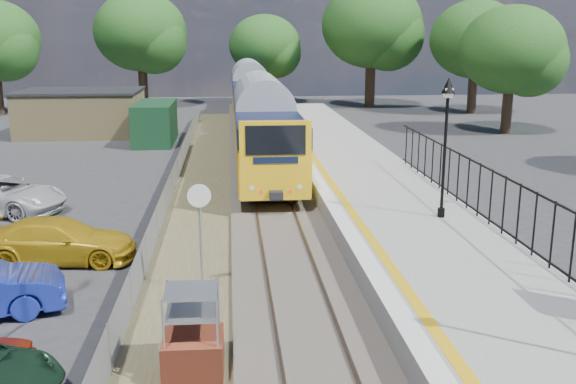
{
  "coord_description": "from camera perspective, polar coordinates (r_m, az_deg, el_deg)",
  "views": [
    {
      "loc": [
        -1.66,
        -14.08,
        6.79
      ],
      "look_at": [
        0.11,
        5.46,
        2.0
      ],
      "focal_mm": 40.0,
      "sensor_mm": 36.0,
      "label": 1
    }
  ],
  "objects": [
    {
      "name": "ground",
      "position": [
        15.72,
        1.42,
        -11.88
      ],
      "size": [
        120.0,
        120.0,
        0.0
      ],
      "primitive_type": "plane",
      "color": "#2D2D30",
      "rests_on": "ground"
    },
    {
      "name": "track_bed",
      "position": [
        24.71,
        -2.24,
        -2.02
      ],
      "size": [
        5.9,
        80.0,
        0.29
      ],
      "color": "#473F38",
      "rests_on": "ground"
    },
    {
      "name": "platform",
      "position": [
        23.71,
        9.33,
        -1.98
      ],
      "size": [
        5.0,
        70.0,
        0.9
      ],
      "primitive_type": "cube",
      "color": "gray",
      "rests_on": "ground"
    },
    {
      "name": "platform_edge",
      "position": [
        23.16,
        4.42,
        -1.04
      ],
      "size": [
        0.9,
        70.0,
        0.01
      ],
      "color": "silver",
      "rests_on": "platform"
    },
    {
      "name": "victorian_lamp_north",
      "position": [
        21.4,
        13.93,
        6.63
      ],
      "size": [
        0.44,
        0.44,
        4.6
      ],
      "color": "black",
      "rests_on": "platform"
    },
    {
      "name": "palisade_fence",
      "position": [
        18.92,
        20.75,
        -2.37
      ],
      "size": [
        0.12,
        26.0,
        2.0
      ],
      "color": "black",
      "rests_on": "platform"
    },
    {
      "name": "wire_fence",
      "position": [
        26.92,
        -10.46,
        0.2
      ],
      "size": [
        0.06,
        52.0,
        1.2
      ],
      "color": "#999EA3",
      "rests_on": "ground"
    },
    {
      "name": "outbuilding",
      "position": [
        46.52,
        -16.74,
        6.65
      ],
      "size": [
        10.8,
        10.1,
        3.12
      ],
      "color": "tan",
      "rests_on": "ground"
    },
    {
      "name": "tree_line",
      "position": [
        56.16,
        -2.13,
        13.53
      ],
      "size": [
        56.8,
        43.8,
        11.88
      ],
      "color": "#332319",
      "rests_on": "ground"
    },
    {
      "name": "train",
      "position": [
        44.13,
        -3.04,
        7.92
      ],
      "size": [
        2.82,
        40.83,
        3.51
      ],
      "color": "yellow",
      "rests_on": "ground"
    },
    {
      "name": "brick_plinth",
      "position": [
        13.33,
        -8.46,
        -12.51
      ],
      "size": [
        1.22,
        1.22,
        1.95
      ],
      "rotation": [
        0.0,
        0.0,
        -0.01
      ],
      "color": "brown",
      "rests_on": "ground"
    },
    {
      "name": "speed_sign",
      "position": [
        16.9,
        -7.84,
        -2.43
      ],
      "size": [
        0.62,
        0.13,
        3.08
      ],
      "rotation": [
        0.0,
        0.0,
        0.1
      ],
      "color": "#999EA3",
      "rests_on": "ground"
    },
    {
      "name": "car_yellow",
      "position": [
        20.94,
        -19.66,
        -4.09
      ],
      "size": [
        4.76,
        2.2,
        1.35
      ],
      "primitive_type": "imported",
      "rotation": [
        0.0,
        0.0,
        1.5
      ],
      "color": "gold",
      "rests_on": "ground"
    },
    {
      "name": "car_white",
      "position": [
        27.56,
        -24.19,
        -0.23
      ],
      "size": [
        5.68,
        3.97,
        1.44
      ],
      "primitive_type": "imported",
      "rotation": [
        0.0,
        0.0,
        1.23
      ],
      "color": "silver",
      "rests_on": "ground"
    }
  ]
}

